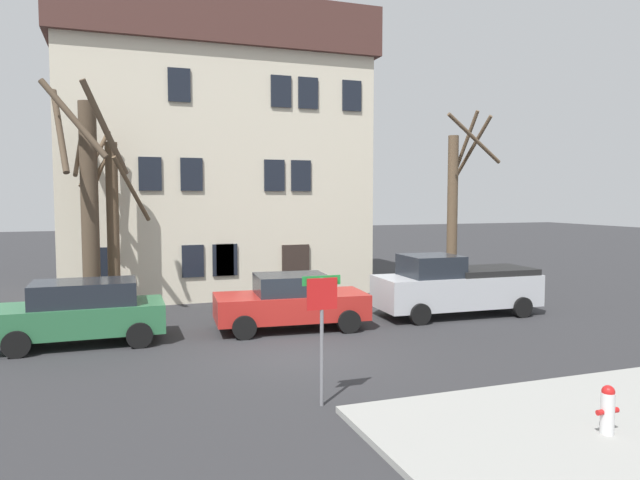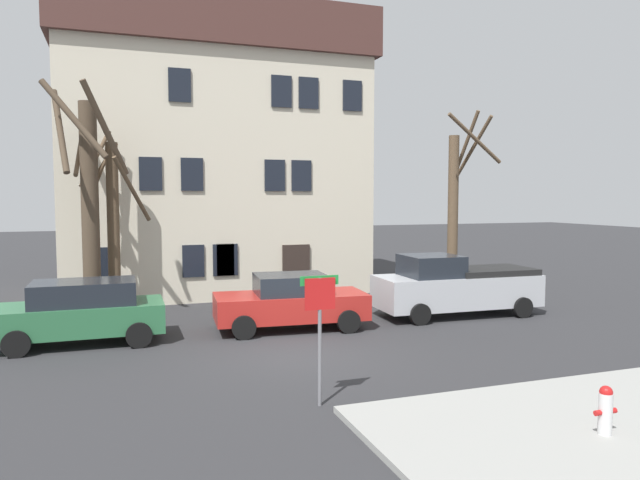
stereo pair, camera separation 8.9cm
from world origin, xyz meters
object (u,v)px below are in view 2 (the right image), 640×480
at_px(tree_bare_mid, 111,218).
at_px(fire_hydrant, 605,409).
at_px(street_sign_pole, 320,315).
at_px(car_red_sedan, 291,302).
at_px(building_main, 215,152).
at_px(tree_bare_near, 89,201).
at_px(bicycle_leaning, 131,306).
at_px(pickup_truck_silver, 456,286).
at_px(car_green_wagon, 82,311).
at_px(tree_bare_far, 455,207).

bearing_deg(tree_bare_mid, fire_hydrant, -60.34).
bearing_deg(street_sign_pole, fire_hydrant, -38.58).
bearing_deg(fire_hydrant, car_red_sedan, 105.01).
height_order(building_main, tree_bare_near, building_main).
bearing_deg(fire_hydrant, building_main, 100.96).
bearing_deg(bicycle_leaning, building_main, 53.49).
height_order(tree_bare_near, bicycle_leaning, tree_bare_near).
relative_size(tree_bare_near, pickup_truck_silver, 1.35).
bearing_deg(car_red_sedan, tree_bare_mid, 142.52).
bearing_deg(tree_bare_mid, car_green_wagon, -101.56).
bearing_deg(tree_bare_far, tree_bare_near, 179.39).
relative_size(building_main, car_green_wagon, 2.90).
bearing_deg(car_red_sedan, tree_bare_far, 22.18).
xyz_separation_m(tree_bare_near, pickup_truck_silver, (11.50, -3.15, -2.86)).
relative_size(car_red_sedan, bicycle_leaning, 2.70).
height_order(tree_bare_near, car_green_wagon, tree_bare_near).
bearing_deg(fire_hydrant, tree_bare_mid, 119.66).
height_order(tree_bare_far, car_red_sedan, tree_bare_far).
relative_size(building_main, bicycle_leaning, 7.23).
relative_size(tree_bare_near, bicycle_leaning, 4.35).
distance_m(building_main, car_red_sedan, 9.70).
bearing_deg(street_sign_pole, bicycle_leaning, 108.10).
xyz_separation_m(car_green_wagon, car_red_sedan, (5.82, -0.16, -0.06)).
distance_m(tree_bare_near, fire_hydrant, 15.52).
relative_size(car_red_sedan, pickup_truck_silver, 0.83).
relative_size(fire_hydrant, bicycle_leaning, 0.47).
xyz_separation_m(tree_bare_mid, car_red_sedan, (5.06, -3.88, -2.44)).
relative_size(tree_bare_far, car_red_sedan, 1.57).
xyz_separation_m(car_red_sedan, bicycle_leaning, (-4.50, 3.37, -0.46)).
relative_size(building_main, tree_bare_near, 1.66).
height_order(car_red_sedan, bicycle_leaning, car_red_sedan).
distance_m(car_red_sedan, fire_hydrant, 9.81).
relative_size(pickup_truck_silver, street_sign_pole, 2.23).
bearing_deg(street_sign_pole, tree_bare_near, 114.47).
height_order(tree_bare_near, tree_bare_far, tree_bare_near).
xyz_separation_m(fire_hydrant, street_sign_pole, (-3.84, 3.07, 1.22)).
height_order(car_red_sedan, pickup_truck_silver, pickup_truck_silver).
distance_m(tree_bare_far, car_green_wagon, 14.04).
relative_size(car_red_sedan, fire_hydrant, 5.76).
xyz_separation_m(building_main, tree_bare_mid, (-4.17, -4.36, -2.59)).
height_order(tree_bare_mid, fire_hydrant, tree_bare_mid).
bearing_deg(tree_bare_far, building_main, 149.00).
height_order(car_red_sedan, street_sign_pole, street_sign_pole).
relative_size(tree_bare_mid, bicycle_leaning, 3.66).
xyz_separation_m(tree_bare_mid, pickup_truck_silver, (10.86, -3.77, -2.28)).
bearing_deg(car_red_sedan, car_green_wagon, 178.42).
relative_size(tree_bare_near, car_green_wagon, 1.75).
relative_size(car_green_wagon, street_sign_pole, 1.72).
relative_size(pickup_truck_silver, bicycle_leaning, 3.23).
bearing_deg(building_main, car_green_wagon, -121.40).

